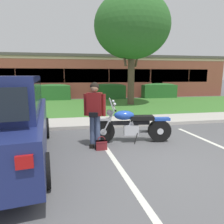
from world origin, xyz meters
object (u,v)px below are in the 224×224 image
Objects in this scene: shade_tree at (132,27)px; handbag at (101,144)px; hedge_center_left at (109,91)px; brick_building at (102,76)px; rider_person at (95,110)px; hedge_center_right at (159,90)px; hedge_left at (54,92)px; motorcycle at (135,125)px.

handbag is at bearing -111.10° from shade_tree.
hedge_center_left is 5.61m from brick_building.
hedge_center_right is at bearing 58.78° from rider_person.
shade_tree reaches higher than handbag.
shade_tree is 7.29m from hedge_left.
brick_building reaches higher than hedge_center_left.
handbag is 9.14m from shade_tree.
handbag is at bearing -155.87° from motorcycle.
hedge_center_right is (6.34, 10.46, -0.34)m from rider_person.
rider_person is 8.60m from shade_tree.
rider_person is at bearing 121.79° from handbag.
motorcycle is at bearing -95.58° from hedge_center_left.
handbag is 0.15× the size of hedge_left.
motorcycle is 15.82m from brick_building.
hedge_left is (-2.07, 10.46, -0.34)m from rider_person.
hedge_left is at bearing -128.38° from brick_building.
handbag is (-1.00, -0.45, -0.34)m from motorcycle.
hedge_center_right is at bearing 63.05° from motorcycle.
hedge_center_left is (2.14, 10.46, -0.34)m from rider_person.
shade_tree is 2.72× the size of hedge_left.
rider_person is 0.26× the size of shade_tree.
hedge_center_left is at bearing 104.29° from shade_tree.
hedge_center_right reaches higher than handbag.
motorcycle reaches higher than handbag.
motorcycle is 6.22× the size of handbag.
motorcycle is 0.91× the size of hedge_left.
hedge_left is at bearing 107.39° from motorcycle.
hedge_center_left is at bearing 78.45° from rider_person.
brick_building is (2.29, 15.96, 0.79)m from rider_person.
brick_building is at bearing 94.50° from shade_tree.
hedge_left reaches higher than handbag.
brick_building is (4.35, 5.50, 1.13)m from hedge_left.
shade_tree is (1.84, 6.92, 4.25)m from motorcycle.
hedge_center_left is 0.12× the size of brick_building.
hedge_center_left and hedge_center_right have the same top height.
shade_tree reaches higher than hedge_center_right.
motorcycle is at bearing -94.18° from brick_building.
hedge_center_left is (1.00, 10.23, 0.16)m from motorcycle.
hedge_center_right is (3.36, 3.31, -4.08)m from shade_tree.
shade_tree is 5.32m from hedge_center_left.
brick_building is at bearing 126.40° from hedge_center_right.
hedge_center_left is at bearing 79.40° from handbag.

